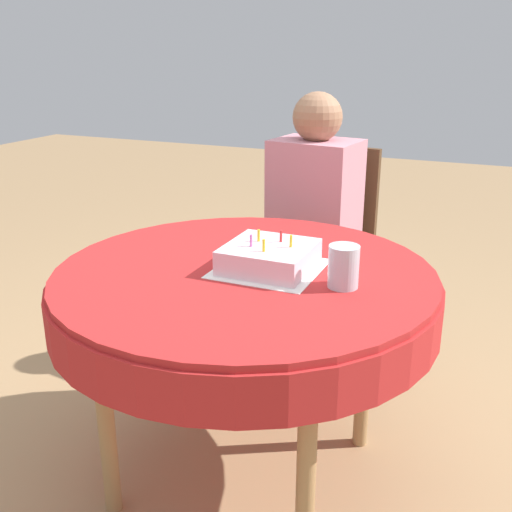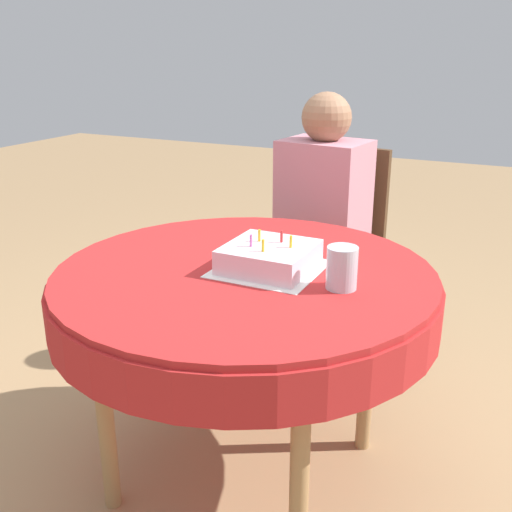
% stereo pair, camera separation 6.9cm
% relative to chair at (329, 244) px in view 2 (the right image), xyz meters
% --- Properties ---
extents(ground_plane, '(12.00, 12.00, 0.00)m').
position_rel_chair_xyz_m(ground_plane, '(0.06, -0.95, -0.50)').
color(ground_plane, '#A37F56').
extents(dining_table, '(1.13, 1.13, 0.72)m').
position_rel_chair_xyz_m(dining_table, '(0.06, -0.95, 0.13)').
color(dining_table, '#B22323').
rests_on(dining_table, ground_plane).
extents(chair, '(0.50, 0.50, 0.92)m').
position_rel_chair_xyz_m(chair, '(0.00, 0.00, 0.00)').
color(chair, '#4C331E').
rests_on(chair, ground_plane).
extents(person, '(0.37, 0.38, 1.17)m').
position_rel_chair_xyz_m(person, '(-0.01, -0.10, 0.20)').
color(person, '#9E7051').
rests_on(person, ground_plane).
extents(napkin, '(0.29, 0.29, 0.00)m').
position_rel_chair_xyz_m(napkin, '(0.13, -0.92, 0.22)').
color(napkin, white).
rests_on(napkin, dining_table).
extents(birthday_cake, '(0.24, 0.24, 0.11)m').
position_rel_chair_xyz_m(birthday_cake, '(0.13, -0.92, 0.26)').
color(birthday_cake, silver).
rests_on(birthday_cake, dining_table).
extents(drinking_glass, '(0.08, 0.08, 0.12)m').
position_rel_chair_xyz_m(drinking_glass, '(0.36, -0.97, 0.28)').
color(drinking_glass, silver).
rests_on(drinking_glass, dining_table).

